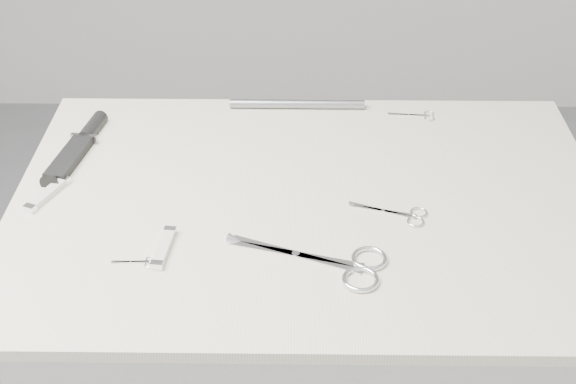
{
  "coord_description": "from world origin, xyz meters",
  "views": [
    {
      "loc": [
        -0.02,
        -1.09,
        1.7
      ],
      "look_at": [
        -0.04,
        0.02,
        0.92
      ],
      "focal_mm": 50.0,
      "sensor_mm": 36.0,
      "label": 1
    }
  ],
  "objects_px": {
    "embroidery_scissors_a": "(403,214)",
    "pocket_knife_b": "(164,247)",
    "embroidery_scissors_b": "(419,115)",
    "pocket_knife_a": "(47,193)",
    "tiny_scissors": "(139,262)",
    "metal_rail": "(297,104)",
    "sheathed_knife": "(80,144)",
    "large_shears": "(340,264)"
  },
  "relations": [
    {
      "from": "embroidery_scissors_a",
      "to": "pocket_knife_b",
      "type": "distance_m",
      "value": 0.39
    },
    {
      "from": "embroidery_scissors_b",
      "to": "pocket_knife_a",
      "type": "relative_size",
      "value": 0.88
    },
    {
      "from": "embroidery_scissors_b",
      "to": "tiny_scissors",
      "type": "bearing_deg",
      "value": -131.57
    },
    {
      "from": "tiny_scissors",
      "to": "embroidery_scissors_b",
      "type": "bearing_deg",
      "value": 41.93
    },
    {
      "from": "pocket_knife_b",
      "to": "metal_rail",
      "type": "bearing_deg",
      "value": -18.19
    },
    {
      "from": "sheathed_knife",
      "to": "pocket_knife_a",
      "type": "height_order",
      "value": "sheathed_knife"
    },
    {
      "from": "tiny_scissors",
      "to": "pocket_knife_a",
      "type": "bearing_deg",
      "value": 135.37
    },
    {
      "from": "embroidery_scissors_a",
      "to": "embroidery_scissors_b",
      "type": "bearing_deg",
      "value": 96.76
    },
    {
      "from": "pocket_knife_b",
      "to": "embroidery_scissors_b",
      "type": "bearing_deg",
      "value": -40.29
    },
    {
      "from": "large_shears",
      "to": "embroidery_scissors_b",
      "type": "relative_size",
      "value": 2.7
    },
    {
      "from": "embroidery_scissors_a",
      "to": "embroidery_scissors_b",
      "type": "relative_size",
      "value": 1.4
    },
    {
      "from": "embroidery_scissors_a",
      "to": "sheathed_knife",
      "type": "relative_size",
      "value": 0.57
    },
    {
      "from": "embroidery_scissors_b",
      "to": "tiny_scissors",
      "type": "distance_m",
      "value": 0.66
    },
    {
      "from": "large_shears",
      "to": "embroidery_scissors_a",
      "type": "height_order",
      "value": "large_shears"
    },
    {
      "from": "embroidery_scissors_b",
      "to": "large_shears",
      "type": "bearing_deg",
      "value": -106.03
    },
    {
      "from": "large_shears",
      "to": "metal_rail",
      "type": "height_order",
      "value": "metal_rail"
    },
    {
      "from": "embroidery_scissors_a",
      "to": "tiny_scissors",
      "type": "distance_m",
      "value": 0.43
    },
    {
      "from": "pocket_knife_b",
      "to": "metal_rail",
      "type": "distance_m",
      "value": 0.5
    },
    {
      "from": "large_shears",
      "to": "sheathed_knife",
      "type": "xyz_separation_m",
      "value": [
        -0.46,
        0.33,
        0.0
      ]
    },
    {
      "from": "embroidery_scissors_a",
      "to": "embroidery_scissors_b",
      "type": "xyz_separation_m",
      "value": [
        0.07,
        0.33,
        -0.0
      ]
    },
    {
      "from": "large_shears",
      "to": "embroidery_scissors_b",
      "type": "distance_m",
      "value": 0.49
    },
    {
      "from": "metal_rail",
      "to": "tiny_scissors",
      "type": "bearing_deg",
      "value": -116.12
    },
    {
      "from": "embroidery_scissors_b",
      "to": "pocket_knife_a",
      "type": "height_order",
      "value": "pocket_knife_a"
    },
    {
      "from": "tiny_scissors",
      "to": "sheathed_knife",
      "type": "relative_size",
      "value": 0.29
    },
    {
      "from": "tiny_scissors",
      "to": "metal_rail",
      "type": "xyz_separation_m",
      "value": [
        0.24,
        0.48,
        0.01
      ]
    },
    {
      "from": "sheathed_knife",
      "to": "metal_rail",
      "type": "xyz_separation_m",
      "value": [
        0.4,
        0.16,
        0.0
      ]
    },
    {
      "from": "tiny_scissors",
      "to": "sheathed_knife",
      "type": "xyz_separation_m",
      "value": [
        -0.16,
        0.33,
        0.01
      ]
    },
    {
      "from": "sheathed_knife",
      "to": "pocket_knife_a",
      "type": "relative_size",
      "value": 2.17
    },
    {
      "from": "tiny_scissors",
      "to": "pocket_knife_b",
      "type": "relative_size",
      "value": 0.66
    },
    {
      "from": "large_shears",
      "to": "tiny_scissors",
      "type": "relative_size",
      "value": 3.8
    },
    {
      "from": "tiny_scissors",
      "to": "pocket_knife_a",
      "type": "height_order",
      "value": "pocket_knife_a"
    },
    {
      "from": "pocket_knife_b",
      "to": "tiny_scissors",
      "type": "bearing_deg",
      "value": 138.27
    },
    {
      "from": "large_shears",
      "to": "sheathed_knife",
      "type": "bearing_deg",
      "value": 163.33
    },
    {
      "from": "tiny_scissors",
      "to": "metal_rail",
      "type": "distance_m",
      "value": 0.54
    },
    {
      "from": "large_shears",
      "to": "pocket_knife_b",
      "type": "relative_size",
      "value": 2.53
    },
    {
      "from": "sheathed_knife",
      "to": "large_shears",
      "type": "bearing_deg",
      "value": -115.26
    },
    {
      "from": "sheathed_knife",
      "to": "metal_rail",
      "type": "height_order",
      "value": "sheathed_knife"
    },
    {
      "from": "pocket_knife_a",
      "to": "metal_rail",
      "type": "xyz_separation_m",
      "value": [
        0.42,
        0.31,
        0.0
      ]
    },
    {
      "from": "tiny_scissors",
      "to": "large_shears",
      "type": "bearing_deg",
      "value": -2.04
    },
    {
      "from": "sheathed_knife",
      "to": "pocket_knife_a",
      "type": "bearing_deg",
      "value": -177.36
    },
    {
      "from": "embroidery_scissors_b",
      "to": "metal_rail",
      "type": "distance_m",
      "value": 0.24
    },
    {
      "from": "embroidery_scissors_a",
      "to": "pocket_knife_a",
      "type": "bearing_deg",
      "value": -166.25
    }
  ]
}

